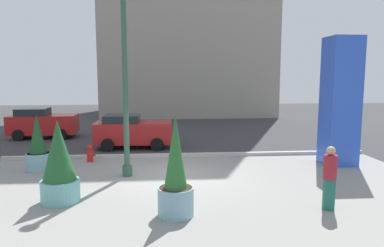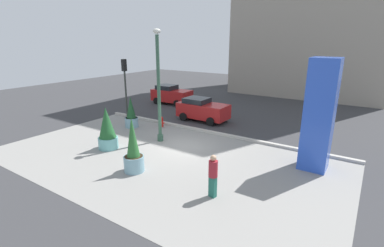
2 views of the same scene
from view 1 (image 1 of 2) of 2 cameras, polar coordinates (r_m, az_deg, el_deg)
The scene contains 12 objects.
ground_plane at distance 17.13m, azimuth -3.26°, elevation -4.74°, with size 60.00×60.00×0.00m, color #38383A.
plaza_pavement at distance 11.35m, azimuth -2.45°, elevation -11.21°, with size 18.00×10.00×0.02m, color gray.
curb_strip at distance 16.26m, azimuth -3.18°, elevation -5.13°, with size 18.00×0.24×0.16m, color #B7B2A8.
lamp_post at distance 12.96m, azimuth -10.67°, elevation 5.48°, with size 0.44×0.44×6.58m.
art_pillar_blue at distance 15.83m, azimuth 22.70°, elevation 3.27°, with size 1.25×1.25×5.25m, color blue.
potted_plant_near_left at distance 15.05m, azimuth -23.52°, elevation -3.52°, with size 0.92×0.92×2.21m.
potted_plant_near_right at distance 11.00m, azimuth -20.57°, elevation -6.20°, with size 1.10×1.10×2.42m.
potted_plant_mid_plaza at distance 9.34m, azimuth -2.64°, elevation -8.62°, with size 0.95×0.95×2.67m.
fire_hydrant at distance 15.87m, azimuth -16.07°, elevation -4.66°, with size 0.36×0.26×0.75m.
car_intersection at distance 18.49m, azimuth -9.53°, elevation -1.19°, with size 3.90×2.06×1.71m.
car_curb_east at distance 22.95m, azimuth -22.90°, elevation 0.08°, with size 3.87×2.14×1.78m.
pedestrian_on_sidewalk at distance 10.44m, azimuth 21.26°, elevation -7.67°, with size 0.41×0.41×1.79m.
Camera 1 is at (-0.41, -12.73, 3.66)m, focal length 33.20 mm.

